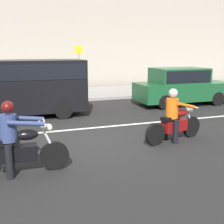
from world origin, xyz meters
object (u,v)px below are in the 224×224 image
at_px(motorcycle_with_rider_denim_blue, 15,145).
at_px(parked_sedan_forest_green, 181,86).
at_px(street_sign_post, 79,64).
at_px(parked_van_black, 18,84).
at_px(motorcycle_with_rider_orange_stripe, 174,120).
at_px(pedestrian_bystander, 30,77).

height_order(motorcycle_with_rider_denim_blue, parked_sedan_forest_green, parked_sedan_forest_green).
bearing_deg(motorcycle_with_rider_denim_blue, street_sign_post, 71.05).
xyz_separation_m(parked_van_black, street_sign_post, (3.53, 5.31, 0.48)).
xyz_separation_m(parked_van_black, parked_sedan_forest_green, (7.29, 0.21, -0.38)).
relative_size(motorcycle_with_rider_denim_blue, motorcycle_with_rider_orange_stripe, 1.08).
bearing_deg(parked_sedan_forest_green, motorcycle_with_rider_denim_blue, -143.16).
height_order(motorcycle_with_rider_denim_blue, parked_van_black, parked_van_black).
xyz_separation_m(parked_sedan_forest_green, street_sign_post, (-3.76, 5.11, 0.87)).
bearing_deg(pedestrian_bystander, motorcycle_with_rider_denim_blue, -94.61).
relative_size(parked_sedan_forest_green, street_sign_post, 1.67).
height_order(parked_van_black, parked_sedan_forest_green, parked_van_black).
distance_m(motorcycle_with_rider_orange_stripe, parked_van_black, 6.12).
relative_size(parked_van_black, street_sign_post, 1.88).
distance_m(parked_sedan_forest_green, pedestrian_bystander, 8.00).
bearing_deg(pedestrian_bystander, street_sign_post, 12.21).
xyz_separation_m(motorcycle_with_rider_denim_blue, pedestrian_bystander, (0.81, 10.05, 0.46)).
distance_m(motorcycle_with_rider_denim_blue, parked_van_black, 5.39).
bearing_deg(motorcycle_with_rider_orange_stripe, pedestrian_bystander, 110.41).
xyz_separation_m(street_sign_post, pedestrian_bystander, (-2.85, -0.62, -0.65)).
xyz_separation_m(motorcycle_with_rider_denim_blue, parked_sedan_forest_green, (7.42, 5.56, 0.24)).
distance_m(street_sign_post, pedestrian_bystander, 2.99).
height_order(parked_sedan_forest_green, pedestrian_bystander, pedestrian_bystander).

